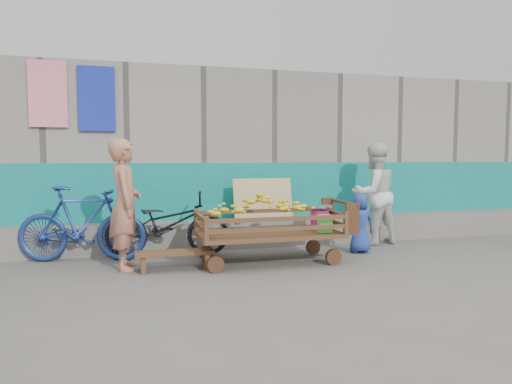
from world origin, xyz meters
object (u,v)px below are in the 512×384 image
object	(u,v)px
banana_cart	(266,219)
child	(360,223)
bicycle_blue	(82,224)
vendor_man	(125,204)
bicycle_dark	(167,224)
woman	(374,194)
bench	(175,256)

from	to	relation	value
banana_cart	child	distance (m)	1.65
child	bicycle_blue	world-z (taller)	bicycle_blue
vendor_man	bicycle_dark	distance (m)	0.98
banana_cart	bicycle_blue	xyz separation A→B (m)	(-2.51, 0.77, -0.09)
woman	bicycle_blue	xyz separation A→B (m)	(-4.70, -0.10, -0.33)
banana_cart	bench	distance (m)	1.36
banana_cart	bench	world-z (taller)	banana_cart
bicycle_blue	vendor_man	bearing A→B (deg)	-123.02
child	bicycle_dark	bearing A→B (deg)	-4.87
bicycle_dark	woman	bearing A→B (deg)	-81.24
bench	bicycle_blue	world-z (taller)	bicycle_blue
vendor_man	woman	world-z (taller)	same
bicycle_blue	woman	bearing A→B (deg)	-76.40
woman	bicycle_blue	size ratio (longest dim) A/B	0.96
bench	woman	xyz separation A→B (m)	(3.47, 0.96, 0.68)
banana_cart	woman	bearing A→B (deg)	21.83
bicycle_dark	bench	bearing A→B (deg)	-170.43
bicycle_blue	child	bearing A→B (deg)	-84.43
child	bicycle_dark	xyz separation A→B (m)	(-2.92, 0.56, 0.02)
vendor_man	child	size ratio (longest dim) A/B	1.87
bicycle_blue	bicycle_dark	bearing A→B (deg)	-74.44
vendor_man	bicycle_blue	size ratio (longest dim) A/B	0.96
banana_cart	bench	size ratio (longest dim) A/B	2.12
bicycle_dark	banana_cart	bearing A→B (deg)	-114.57
child	bicycle_dark	world-z (taller)	bicycle_dark
vendor_man	child	xyz separation A→B (m)	(3.52, 0.12, -0.40)
bench	vendor_man	distance (m)	0.95
child	bicycle_blue	distance (m)	4.15
vendor_man	child	distance (m)	3.55
bicycle_dark	vendor_man	bearing A→B (deg)	146.60
child	bicycle_dark	size ratio (longest dim) A/B	0.50
banana_cart	child	xyz separation A→B (m)	(1.62, 0.28, -0.16)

